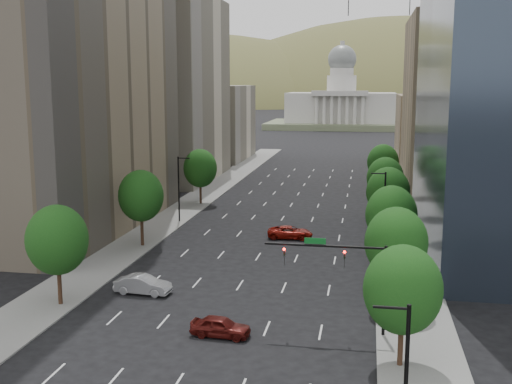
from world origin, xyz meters
The scene contains 23 objects.
sidewalk_left centered at (-15.50, 60.00, 0.07)m, with size 6.00×200.00×0.15m, color slate.
sidewalk_right centered at (15.50, 60.00, 0.07)m, with size 6.00×200.00×0.15m, color slate.
midrise_cream_left centered at (-25.00, 103.00, 17.50)m, with size 14.00×30.00×35.00m, color beige.
filler_left centered at (-25.00, 136.00, 9.00)m, with size 14.00×26.00×18.00m, color beige.
parking_tan_right centered at (25.00, 100.00, 15.00)m, with size 14.00×30.00×30.00m, color #8C7759.
filler_right centered at (25.00, 133.00, 8.00)m, with size 14.00×26.00×16.00m, color #8C7759.
tree_right_0 centered at (14.00, 25.00, 5.39)m, with size 5.20×5.20×8.39m.
tree_right_1 centered at (14.00, 36.00, 5.75)m, with size 5.20×5.20×8.75m.
tree_right_2 centered at (14.00, 48.00, 5.60)m, with size 5.20×5.20×8.61m.
tree_right_3 centered at (14.00, 60.00, 5.89)m, with size 5.20×5.20×8.89m.
tree_right_4 centered at (14.00, 74.00, 5.46)m, with size 5.20×5.20×8.46m.
tree_right_5 centered at (14.00, 90.00, 5.75)m, with size 5.20×5.20×8.75m.
tree_left_0 centered at (-14.00, 32.00, 5.75)m, with size 5.20×5.20×8.75m.
tree_left_1 centered at (-14.00, 52.00, 5.96)m, with size 5.20×5.20×8.97m.
tree_left_2 centered at (-14.00, 78.00, 5.68)m, with size 5.20×5.20×8.68m.
streetlight_rn centered at (13.44, 55.00, 4.84)m, with size 1.70×0.20×9.00m.
streetlight_ln centered at (-13.44, 65.00, 4.84)m, with size 1.70×0.20×9.00m.
traffic_signal centered at (10.53, 30.00, 5.17)m, with size 9.12×0.40×7.38m.
capitol centered at (0.00, 249.71, 8.58)m, with size 60.00×40.00×35.20m.
foothills centered at (34.67, 599.39, -37.78)m, with size 720.00×413.00×263.00m.
car_maroon centered at (1.00, 27.90, 0.77)m, with size 1.83×4.54×1.55m, color #4C0F0C.
car_silver centered at (-8.11, 36.12, 0.84)m, with size 1.79×5.13×1.69m, color #A0A0A5.
car_red_far centered at (2.44, 58.73, 0.76)m, with size 2.53×5.48×1.52m, color maroon.
Camera 1 is at (11.46, -15.69, 18.81)m, focal length 44.27 mm.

